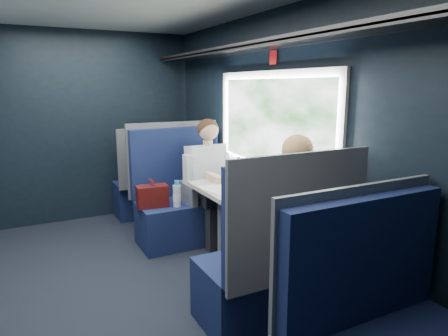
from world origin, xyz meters
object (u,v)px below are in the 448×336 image
woman (291,212)px  bottle_small (239,168)px  seat_bay_near (182,202)px  laptop (256,180)px  seat_bay_far (275,267)px  table (237,198)px  seat_row_front (156,184)px  man (211,176)px  cup (244,174)px

woman → bottle_small: size_ratio=6.32×
seat_bay_near → laptop: seat_bay_near is taller
seat_bay_far → woman: (0.25, 0.17, 0.31)m
table → seat_bay_far: 0.93m
seat_row_front → man: bearing=-77.2°
table → woman: 0.71m
seat_bay_near → seat_row_front: 0.93m
table → woman: bearing=-84.5°
seat_bay_far → table: bearing=78.2°
seat_row_front → woman: (0.25, -2.50, 0.32)m
seat_bay_far → woman: 0.43m
laptop → bottle_small: (0.05, 0.40, 0.03)m
seat_bay_near → woman: (0.26, -1.58, 0.31)m
seat_bay_near → man: bearing=-33.1°
bottle_small → table: bearing=-120.7°
seat_bay_near → bottle_small: seat_bay_near is taller
woman → seat_bay_near: bearing=99.5°
cup → seat_row_front: bearing=107.6°
man → woman: same height
seat_bay_far → man: bearing=81.0°
seat_bay_near → seat_bay_far: (0.01, -1.75, -0.01)m
man → woman: size_ratio=1.00×
seat_bay_near → laptop: bearing=-65.5°
laptop → man: bearing=100.7°
seat_row_front → woman: woman is taller
seat_bay_near → cup: size_ratio=13.11×
table → seat_bay_far: (-0.18, -0.87, -0.25)m
bottle_small → woman: bearing=-99.0°
seat_bay_far → bottle_small: size_ratio=6.02×
seat_row_front → laptop: (0.38, -1.79, 0.39)m
table → cup: (0.28, 0.36, 0.12)m
woman → laptop: bearing=79.7°
seat_bay_far → seat_bay_near: bearing=90.4°
cup → woman: bearing=-101.0°
table → seat_row_front: bearing=95.8°
bottle_small → cup: bottle_small is taller
seat_row_front → bottle_small: size_ratio=5.54×
table → bottle_small: 0.51m
seat_bay_near → laptop: (0.39, -0.86, 0.38)m
woman → laptop: 0.73m
table → laptop: laptop is taller
table → woman: (0.07, -0.71, 0.06)m
table → woman: woman is taller
woman → laptop: (0.13, 0.72, 0.08)m
seat_bay_far → man: 1.62m
seat_row_front → bottle_small: (0.43, -1.38, 0.42)m
laptop → seat_bay_far: bearing=-113.2°
seat_row_front → cup: size_ratio=12.07×
seat_bay_near → seat_bay_far: size_ratio=1.00×
woman → cup: size_ratio=13.75×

